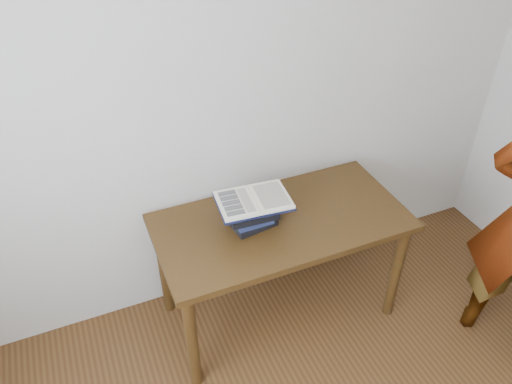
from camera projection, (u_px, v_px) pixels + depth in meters
name	position (u px, v px, depth m)	size (l,w,h in m)	color
desk	(281.00, 234.00, 2.64)	(1.31, 0.66, 0.70)	#3F270F
book_stack	(252.00, 212.00, 2.52)	(0.27, 0.20, 0.15)	black
open_book	(254.00, 201.00, 2.45)	(0.38, 0.28, 0.03)	black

